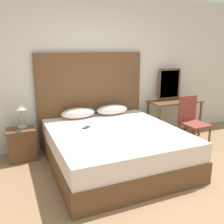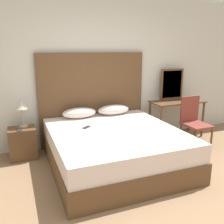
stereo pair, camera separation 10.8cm
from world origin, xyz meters
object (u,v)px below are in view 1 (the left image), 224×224
at_px(table_lamp, 21,107).
at_px(chair, 191,119).
at_px(phone_on_bed, 86,127).
at_px(vanity_desk, 175,107).
at_px(nightstand, 22,144).
at_px(phone_on_nightstand, 18,131).
at_px(bed, 115,148).

relative_size(table_lamp, chair, 0.48).
xyz_separation_m(phone_on_bed, vanity_desk, (2.02, 0.49, 0.04)).
bearing_deg(phone_on_bed, vanity_desk, 13.62).
xyz_separation_m(nightstand, phone_on_nightstand, (-0.04, -0.09, 0.26)).
distance_m(nightstand, table_lamp, 0.60).
bearing_deg(bed, chair, 8.16).
bearing_deg(phone_on_bed, table_lamp, 145.84).
distance_m(nightstand, phone_on_nightstand, 0.28).
distance_m(bed, table_lamp, 1.63).
relative_size(table_lamp, vanity_desk, 0.40).
bearing_deg(chair, phone_on_bed, 179.36).
xyz_separation_m(vanity_desk, chair, (0.00, -0.51, -0.12)).
xyz_separation_m(bed, chair, (1.66, 0.24, 0.21)).
relative_size(bed, phone_on_bed, 12.90).
bearing_deg(nightstand, bed, -31.62).
height_order(nightstand, table_lamp, table_lamp).
bearing_deg(phone_on_nightstand, vanity_desk, 0.80).
bearing_deg(phone_on_bed, phone_on_nightstand, 155.39).
distance_m(phone_on_nightstand, chair, 3.03).
xyz_separation_m(nightstand, chair, (2.95, -0.56, 0.24)).
bearing_deg(table_lamp, bed, -34.65).
height_order(phone_on_bed, table_lamp, table_lamp).
bearing_deg(table_lamp, nightstand, -118.78).
bearing_deg(nightstand, phone_on_nightstand, -116.70).
relative_size(phone_on_bed, table_lamp, 0.37).
bearing_deg(chair, table_lamp, 167.82).
height_order(bed, vanity_desk, vanity_desk).
xyz_separation_m(nightstand, table_lamp, (0.04, 0.07, 0.60)).
height_order(table_lamp, chair, table_lamp).
relative_size(table_lamp, phone_on_nightstand, 2.68).
relative_size(bed, vanity_desk, 1.92).
bearing_deg(bed, phone_on_nightstand, 152.12).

